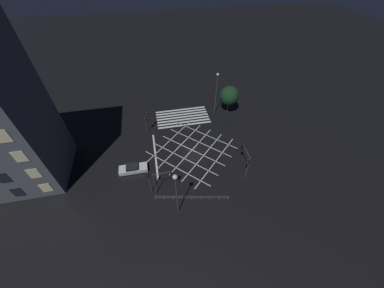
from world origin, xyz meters
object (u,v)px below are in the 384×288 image
Objects in this scene: street_lamp_east at (217,87)px; street_lamp_west at (176,186)px; traffic_light_se_main at (148,117)px; traffic_light_ne_main at (163,178)px; traffic_light_se_cross at (145,121)px; traffic_light_nw_main at (248,164)px; traffic_light_nw_cross at (245,155)px; waiting_car at (133,169)px; street_tree_near at (229,96)px; traffic_light_ne_cross at (149,178)px.

street_lamp_east reaches higher than street_lamp_west.
traffic_light_ne_main is at bearing -84.69° from traffic_light_se_main.
traffic_light_nw_main is at bearing 46.04° from traffic_light_se_cross.
street_lamp_east is (0.28, -15.64, 3.18)m from traffic_light_nw_cross.
street_lamp_east is (-12.62, -17.35, 3.20)m from traffic_light_ne_main.
waiting_car is (17.26, 12.43, -5.95)m from street_lamp_east.
street_tree_near is at bearing -99.45° from traffic_light_nw_main.
traffic_light_se_main is at bearing -81.43° from street_lamp_west.
traffic_light_ne_cross is at bearing -59.11° from waiting_car.
traffic_light_nw_cross is at bearing 80.25° from street_tree_near.
traffic_light_nw_main reaches higher than traffic_light_se_cross.
traffic_light_nw_cross is 0.49× the size of street_lamp_east.
traffic_light_ne_cross is 0.94× the size of waiting_car.
street_lamp_east is at bearing -41.06° from traffic_light_ne_cross.
street_lamp_east is at bearing 35.77° from waiting_car.
street_lamp_east is 2.05× the size of waiting_car.
street_tree_near reaches higher than traffic_light_ne_main.
traffic_light_se_main is 0.51× the size of street_lamp_west.
traffic_light_nw_main is 0.97× the size of traffic_light_ne_main.
street_lamp_west is (11.50, 5.36, 2.89)m from traffic_light_nw_cross.
street_lamp_west is (11.21, 21.00, -0.29)m from street_lamp_east.
waiting_car is (4.63, -4.92, -2.74)m from traffic_light_ne_main.
street_lamp_east is 1.57× the size of street_tree_near.
traffic_light_nw_main is 20.47m from traffic_light_se_main.
traffic_light_se_main is at bearing 71.99° from waiting_car.
street_lamp_east is (-14.01, -2.44, 3.56)m from traffic_light_se_main.
traffic_light_nw_cross reaches higher than traffic_light_se_main.
traffic_light_nw_main is 1.11× the size of traffic_light_se_cross.
traffic_light_ne_main is 14.98m from traffic_light_se_main.
street_lamp_west reaches higher than traffic_light_se_main.
traffic_light_ne_cross is at bearing 44.03° from street_tree_near.
traffic_light_ne_main is 2.11m from traffic_light_ne_cross.
traffic_light_ne_cross is (2.02, -0.55, -0.30)m from traffic_light_ne_main.
traffic_light_nw_main is 1.66m from traffic_light_nw_cross.
traffic_light_nw_main is 0.47× the size of street_lamp_east.
street_tree_near reaches higher than traffic_light_nw_main.
traffic_light_se_cross is 13.66m from traffic_light_ne_cross.
traffic_light_se_main is (-0.54, -0.71, 0.16)m from traffic_light_se_cross.
waiting_car is (2.71, 9.28, -2.22)m from traffic_light_se_cross.
waiting_car is at bearing 35.77° from street_lamp_east.
traffic_light_nw_main is 1.05× the size of traffic_light_se_main.
traffic_light_ne_main is (12.72, 0.08, 0.21)m from traffic_light_nw_main.
traffic_light_se_main is at bearing 47.29° from traffic_light_nw_cross.
traffic_light_se_cross is 0.93× the size of traffic_light_ne_cross.
traffic_light_nw_main is 12.31m from street_lamp_west.
traffic_light_se_cross reaches higher than waiting_car.
traffic_light_nw_cross is at bearing 49.90° from traffic_light_se_cross.
traffic_light_ne_cross is at bearing -1.81° from traffic_light_nw_main.
street_lamp_east is at bearing 102.21° from traffic_light_se_cross.
traffic_light_nw_cross reaches higher than traffic_light_ne_cross.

